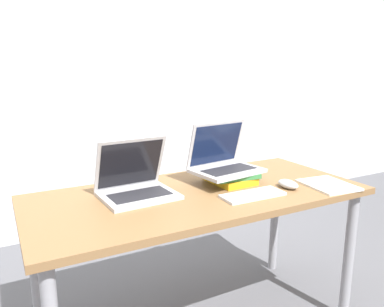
{
  "coord_description": "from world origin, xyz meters",
  "views": [
    {
      "loc": [
        -0.78,
        -1.06,
        1.25
      ],
      "look_at": [
        -0.04,
        0.34,
        0.88
      ],
      "focal_mm": 35.0,
      "sensor_mm": 36.0,
      "label": 1
    }
  ],
  "objects_px": {
    "laptop_left": "(136,185)",
    "notepad": "(328,185)",
    "laptop_on_books": "(223,161)",
    "wireless_keyboard": "(253,195)",
    "mouse": "(288,184)",
    "book_stack": "(230,177)"
  },
  "relations": [
    {
      "from": "laptop_left",
      "to": "notepad",
      "type": "relative_size",
      "value": 1.25
    },
    {
      "from": "wireless_keyboard",
      "to": "mouse",
      "type": "relative_size",
      "value": 2.5
    },
    {
      "from": "notepad",
      "to": "laptop_left",
      "type": "bearing_deg",
      "value": 160.66
    },
    {
      "from": "laptop_on_books",
      "to": "notepad",
      "type": "bearing_deg",
      "value": -35.51
    },
    {
      "from": "book_stack",
      "to": "mouse",
      "type": "distance_m",
      "value": 0.27
    },
    {
      "from": "laptop_left",
      "to": "wireless_keyboard",
      "type": "distance_m",
      "value": 0.51
    },
    {
      "from": "mouse",
      "to": "notepad",
      "type": "relative_size",
      "value": 0.44
    },
    {
      "from": "laptop_on_books",
      "to": "wireless_keyboard",
      "type": "bearing_deg",
      "value": -90.07
    },
    {
      "from": "book_stack",
      "to": "notepad",
      "type": "bearing_deg",
      "value": -35.47
    },
    {
      "from": "laptop_left",
      "to": "notepad",
      "type": "bearing_deg",
      "value": -19.34
    },
    {
      "from": "mouse",
      "to": "book_stack",
      "type": "bearing_deg",
      "value": 132.89
    },
    {
      "from": "laptop_left",
      "to": "mouse",
      "type": "relative_size",
      "value": 2.84
    },
    {
      "from": "book_stack",
      "to": "laptop_on_books",
      "type": "height_order",
      "value": "laptop_on_books"
    },
    {
      "from": "mouse",
      "to": "notepad",
      "type": "distance_m",
      "value": 0.2
    },
    {
      "from": "mouse",
      "to": "laptop_left",
      "type": "bearing_deg",
      "value": 160.7
    },
    {
      "from": "wireless_keyboard",
      "to": "notepad",
      "type": "xyz_separation_m",
      "value": [
        0.4,
        -0.05,
        -0.0
      ]
    },
    {
      "from": "laptop_on_books",
      "to": "wireless_keyboard",
      "type": "xyz_separation_m",
      "value": [
        -0.0,
        -0.24,
        -0.1
      ]
    },
    {
      "from": "laptop_on_books",
      "to": "notepad",
      "type": "relative_size",
      "value": 1.33
    },
    {
      "from": "book_stack",
      "to": "wireless_keyboard",
      "type": "distance_m",
      "value": 0.22
    },
    {
      "from": "laptop_left",
      "to": "notepad",
      "type": "xyz_separation_m",
      "value": [
        0.85,
        -0.3,
        -0.05
      ]
    },
    {
      "from": "laptop_left",
      "to": "laptop_on_books",
      "type": "xyz_separation_m",
      "value": [
        0.44,
        -0.01,
        0.05
      ]
    },
    {
      "from": "notepad",
      "to": "laptop_on_books",
      "type": "bearing_deg",
      "value": 144.49
    }
  ]
}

